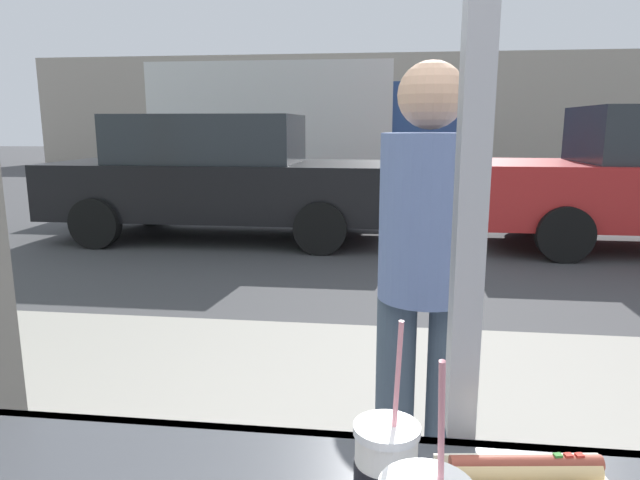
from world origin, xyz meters
TOP-DOWN VIEW (x-y plane):
  - ground_plane at (0.00, 8.00)m, footprint 60.00×60.00m
  - sidewalk_strip at (0.00, 1.60)m, footprint 16.00×2.80m
  - building_facade_far at (0.00, 21.19)m, footprint 28.00×1.20m
  - soda_cup_right at (-0.13, -0.20)m, footprint 0.09×0.09m
  - hotdog_tray_far at (0.08, -0.08)m, footprint 0.28×0.12m
  - parked_car_black at (-2.43, 6.55)m, footprint 4.60×1.88m
  - box_truck at (-1.83, 11.42)m, footprint 6.70×2.44m
  - pedestrian at (-0.01, 1.00)m, footprint 0.32×0.32m

SIDE VIEW (x-z plane):
  - ground_plane at x=0.00m, z-range 0.00..0.00m
  - sidewalk_strip at x=0.00m, z-range 0.00..0.10m
  - parked_car_black at x=-2.43m, z-range 0.02..1.68m
  - hotdog_tray_far at x=0.08m, z-range 0.97..1.03m
  - pedestrian at x=-0.01m, z-range 0.22..1.85m
  - soda_cup_right at x=-0.13m, z-range 0.90..1.21m
  - box_truck at x=-1.83m, z-range 0.15..2.92m
  - building_facade_far at x=0.00m, z-range 0.00..4.10m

